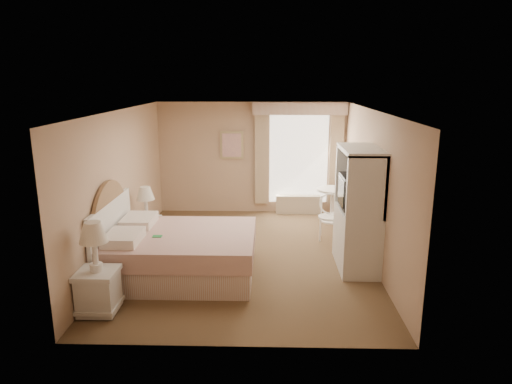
{
  "coord_description": "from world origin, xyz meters",
  "views": [
    {
      "loc": [
        0.36,
        -7.41,
        3.01
      ],
      "look_at": [
        0.16,
        0.3,
        1.08
      ],
      "focal_mm": 32.0,
      "sensor_mm": 36.0,
      "label": 1
    }
  ],
  "objects_px": {
    "bed": "(173,251)",
    "nightstand_far": "(147,224)",
    "cafe_chair": "(330,213)",
    "armoire": "(358,219)",
    "nightstand_near": "(97,280)",
    "round_table": "(332,200)"
  },
  "relations": [
    {
      "from": "nightstand_near",
      "to": "round_table",
      "type": "height_order",
      "value": "nightstand_near"
    },
    {
      "from": "bed",
      "to": "round_table",
      "type": "height_order",
      "value": "bed"
    },
    {
      "from": "nightstand_far",
      "to": "armoire",
      "type": "distance_m",
      "value": 3.78
    },
    {
      "from": "bed",
      "to": "nightstand_near",
      "type": "relative_size",
      "value": 1.88
    },
    {
      "from": "bed",
      "to": "nightstand_far",
      "type": "relative_size",
      "value": 2.11
    },
    {
      "from": "bed",
      "to": "nightstand_far",
      "type": "height_order",
      "value": "bed"
    },
    {
      "from": "nightstand_near",
      "to": "bed",
      "type": "bearing_deg",
      "value": 59.07
    },
    {
      "from": "bed",
      "to": "armoire",
      "type": "distance_m",
      "value": 2.98
    },
    {
      "from": "bed",
      "to": "nightstand_far",
      "type": "distance_m",
      "value": 1.46
    },
    {
      "from": "bed",
      "to": "nightstand_near",
      "type": "xyz_separation_m",
      "value": [
        -0.73,
        -1.22,
        0.08
      ]
    },
    {
      "from": "nightstand_near",
      "to": "armoire",
      "type": "bearing_deg",
      "value": 23.86
    },
    {
      "from": "nightstand_near",
      "to": "round_table",
      "type": "bearing_deg",
      "value": 48.52
    },
    {
      "from": "nightstand_far",
      "to": "armoire",
      "type": "height_order",
      "value": "armoire"
    },
    {
      "from": "nightstand_near",
      "to": "armoire",
      "type": "relative_size",
      "value": 0.63
    },
    {
      "from": "cafe_chair",
      "to": "armoire",
      "type": "relative_size",
      "value": 0.44
    },
    {
      "from": "round_table",
      "to": "cafe_chair",
      "type": "height_order",
      "value": "cafe_chair"
    },
    {
      "from": "nightstand_far",
      "to": "bed",
      "type": "bearing_deg",
      "value": -60.03
    },
    {
      "from": "round_table",
      "to": "bed",
      "type": "bearing_deg",
      "value": -135.18
    },
    {
      "from": "bed",
      "to": "cafe_chair",
      "type": "height_order",
      "value": "bed"
    },
    {
      "from": "bed",
      "to": "round_table",
      "type": "bearing_deg",
      "value": 44.82
    },
    {
      "from": "nightstand_near",
      "to": "armoire",
      "type": "distance_m",
      "value": 4.01
    },
    {
      "from": "nightstand_far",
      "to": "cafe_chair",
      "type": "bearing_deg",
      "value": 8.41
    }
  ]
}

